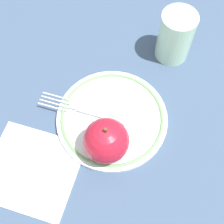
# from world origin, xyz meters

# --- Properties ---
(ground_plane) EXTENTS (2.00, 2.00, 0.00)m
(ground_plane) POSITION_xyz_m (0.00, 0.00, 0.00)
(ground_plane) COLOR #394D67
(plate) EXTENTS (0.21, 0.21, 0.01)m
(plate) POSITION_xyz_m (-0.01, -0.01, 0.01)
(plate) COLOR silver
(plate) RESTS_ON ground_plane
(apple_red_whole) EXTENTS (0.08, 0.08, 0.09)m
(apple_red_whole) POSITION_xyz_m (0.05, -0.01, 0.05)
(apple_red_whole) COLOR #AF182B
(apple_red_whole) RESTS_ON plate
(fork) EXTENTS (0.05, 0.17, 0.00)m
(fork) POSITION_xyz_m (-0.02, -0.06, 0.02)
(fork) COLOR silver
(fork) RESTS_ON plate
(drinking_glass) EXTENTS (0.07, 0.07, 0.11)m
(drinking_glass) POSITION_xyz_m (-0.18, 0.10, 0.05)
(drinking_glass) COLOR #C1ECC2
(drinking_glass) RESTS_ON ground_plane
(napkin_folded) EXTENTS (0.17, 0.18, 0.01)m
(napkin_folded) POSITION_xyz_m (0.10, -0.14, 0.00)
(napkin_folded) COLOR white
(napkin_folded) RESTS_ON ground_plane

